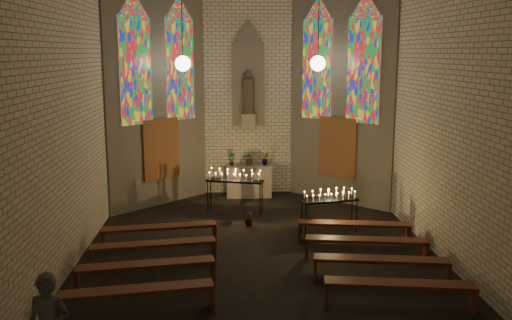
% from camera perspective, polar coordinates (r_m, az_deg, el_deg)
% --- Properties ---
extents(floor, '(12.00, 12.00, 0.00)m').
position_cam_1_polar(floor, '(12.95, 0.39, -9.66)').
color(floor, black).
rests_on(floor, ground).
extents(room, '(8.22, 12.43, 7.00)m').
position_cam_1_polar(room, '(15.52, -0.39, 7.79)').
color(room, '#F3EDCB').
rests_on(room, ground).
extents(altar, '(1.40, 0.60, 1.00)m').
position_cam_1_polar(altar, '(18.03, -0.71, -2.12)').
color(altar, '#AFA18E').
rests_on(altar, ground).
extents(flower_vase_left, '(0.23, 0.16, 0.44)m').
position_cam_1_polar(flower_vase_left, '(17.85, -2.46, 0.10)').
color(flower_vase_left, '#4C723F').
rests_on(flower_vase_left, altar).
extents(flower_vase_center, '(0.41, 0.37, 0.43)m').
position_cam_1_polar(flower_vase_center, '(17.94, -0.64, 0.15)').
color(flower_vase_center, '#4C723F').
rests_on(flower_vase_center, altar).
extents(flower_vase_right, '(0.26, 0.22, 0.42)m').
position_cam_1_polar(flower_vase_right, '(17.94, 0.95, 0.13)').
color(flower_vase_right, '#4C723F').
rests_on(flower_vase_right, altar).
extents(aisle_flower_pot, '(0.27, 0.27, 0.38)m').
position_cam_1_polar(aisle_flower_pot, '(15.10, -0.72, -5.90)').
color(aisle_flower_pot, '#4C723F').
rests_on(aisle_flower_pot, ground).
extents(votive_stand_left, '(1.66, 0.80, 1.19)m').
position_cam_1_polar(votive_stand_left, '(16.10, -2.13, -1.79)').
color(votive_stand_left, black).
rests_on(votive_stand_left, ground).
extents(votive_stand_right, '(1.51, 0.66, 1.08)m').
position_cam_1_polar(votive_stand_right, '(14.44, 7.39, -3.74)').
color(votive_stand_right, black).
rests_on(votive_stand_right, ground).
extents(pew_left_0, '(2.67, 0.76, 0.51)m').
position_cam_1_polar(pew_left_0, '(13.67, -9.61, -6.87)').
color(pew_left_0, '#502616').
rests_on(pew_left_0, ground).
extents(pew_right_0, '(2.67, 0.76, 0.51)m').
position_cam_1_polar(pew_right_0, '(13.93, 9.75, -6.54)').
color(pew_right_0, '#502616').
rests_on(pew_right_0, ground).
extents(pew_left_1, '(2.67, 0.76, 0.51)m').
position_cam_1_polar(pew_left_1, '(12.54, -10.20, -8.53)').
color(pew_left_1, '#502616').
rests_on(pew_left_1, ground).
extents(pew_right_1, '(2.67, 0.76, 0.51)m').
position_cam_1_polar(pew_right_1, '(12.82, 10.95, -8.12)').
color(pew_right_1, '#502616').
rests_on(pew_right_1, ground).
extents(pew_left_2, '(2.67, 0.76, 0.51)m').
position_cam_1_polar(pew_left_2, '(11.42, -10.92, -10.51)').
color(pew_left_2, '#502616').
rests_on(pew_left_2, ground).
extents(pew_right_2, '(2.67, 0.76, 0.51)m').
position_cam_1_polar(pew_right_2, '(11.73, 12.39, -9.99)').
color(pew_right_2, '#502616').
rests_on(pew_right_2, ground).
extents(pew_left_3, '(2.67, 0.76, 0.51)m').
position_cam_1_polar(pew_left_3, '(10.32, -11.81, -12.92)').
color(pew_left_3, '#502616').
rests_on(pew_left_3, ground).
extents(pew_right_3, '(2.67, 0.76, 0.51)m').
position_cam_1_polar(pew_right_3, '(10.66, 14.15, -12.23)').
color(pew_right_3, '#502616').
rests_on(pew_right_3, ground).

